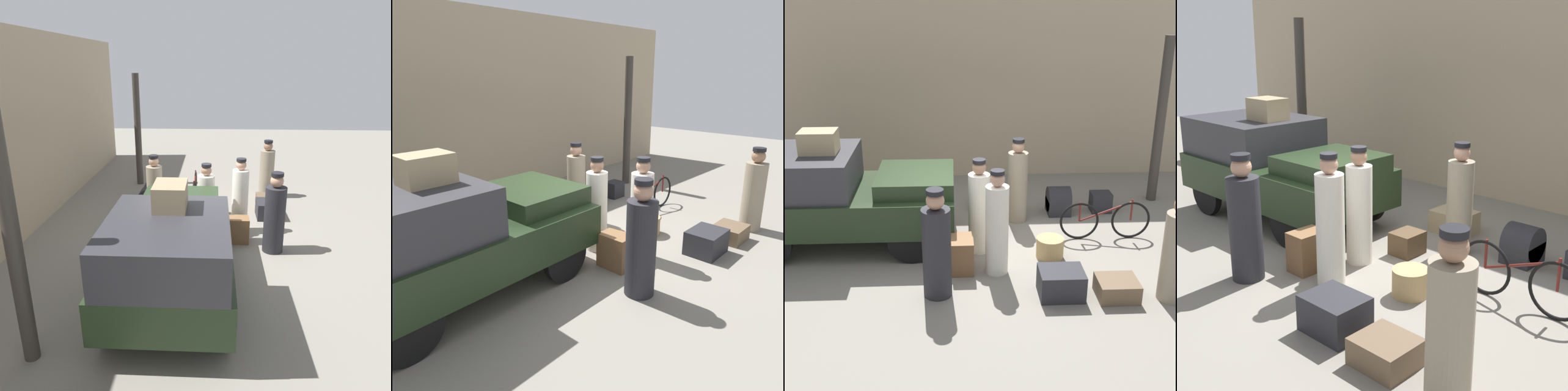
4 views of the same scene
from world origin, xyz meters
TOP-DOWN VIEW (x-y plane):
  - ground_plane at (0.00, 0.00)m, footprint 30.00×30.00m
  - station_building_facade at (0.00, 4.08)m, footprint 16.00×0.15m
  - canopy_pillar_left at (-3.80, 2.21)m, footprint 0.21×0.21m
  - truck at (-2.35, 0.44)m, footprint 3.81×1.88m
  - bicycle at (2.50, 0.33)m, footprint 1.67×0.04m
  - wicker_basket at (1.38, -0.34)m, footprint 0.47×0.47m
  - porter_standing_middle at (2.97, -1.74)m, footprint 0.42×0.42m
  - conductor_in_dark_uniform at (-0.52, -1.46)m, footprint 0.43×0.43m
  - porter_carrying_trunk at (0.98, 1.24)m, footprint 0.39×0.39m
  - porter_with_bicycle at (0.42, -0.81)m, footprint 0.37×0.37m
  - porter_lifting_near_truck at (0.17, -0.04)m, footprint 0.37×0.37m
  - trunk_large_brown at (0.44, 1.91)m, footprint 0.68×0.53m
  - suitcase_tan_flat at (2.17, -1.67)m, footprint 0.60×0.54m
  - trunk_wicker_pale at (1.33, -1.58)m, footprint 0.67×0.55m
  - trunk_barrel_dark at (1.87, 1.57)m, footprint 0.46×0.53m
  - trunk_umber_medium at (-0.14, -0.72)m, footprint 0.36×0.53m
  - suitcase_small_leather at (0.48, 0.66)m, footprint 0.38×0.45m
  - trunk_on_truck_roof at (-2.55, 0.44)m, footprint 0.62×0.48m

SIDE VIEW (x-z plane):
  - ground_plane at x=0.00m, z-range 0.00..0.00m
  - suitcase_tan_flat at x=2.17m, z-range 0.00..0.29m
  - suitcase_small_leather at x=0.48m, z-range 0.00..0.34m
  - wicker_basket at x=1.38m, z-range 0.00..0.35m
  - trunk_large_brown at x=0.44m, z-range 0.00..0.37m
  - trunk_wicker_pale at x=1.33m, z-range 0.00..0.42m
  - trunk_barrel_dark at x=1.87m, z-range -0.04..0.53m
  - trunk_umber_medium at x=-0.14m, z-range 0.00..0.57m
  - bicycle at x=2.50m, z-range -0.01..0.75m
  - porter_standing_middle at x=2.97m, z-range -0.08..1.60m
  - porter_carrying_trunk at x=0.98m, z-range -0.07..1.60m
  - conductor_in_dark_uniform at x=-0.52m, z-range -0.08..1.63m
  - porter_lifting_near_truck at x=0.17m, z-range -0.07..1.62m
  - porter_with_bicycle at x=0.42m, z-range -0.07..1.69m
  - truck at x=-2.35m, z-range 0.10..1.81m
  - canopy_pillar_left at x=-3.80m, z-range 0.00..3.47m
  - trunk_on_truck_roof at x=-2.55m, z-range 1.71..2.09m
  - station_building_facade at x=0.00m, z-range 0.00..4.50m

